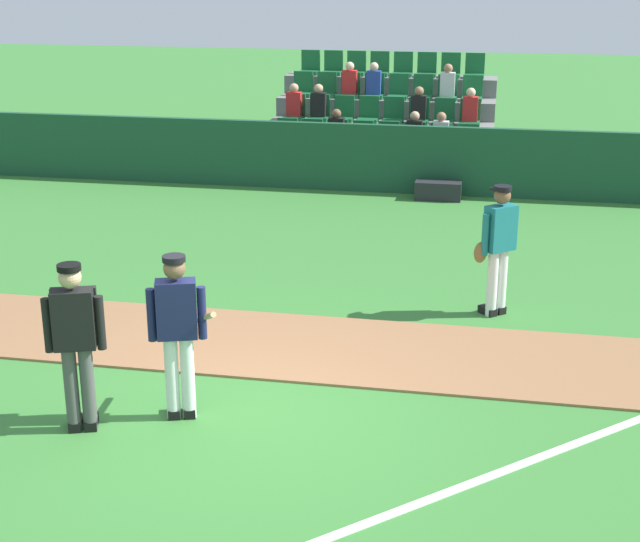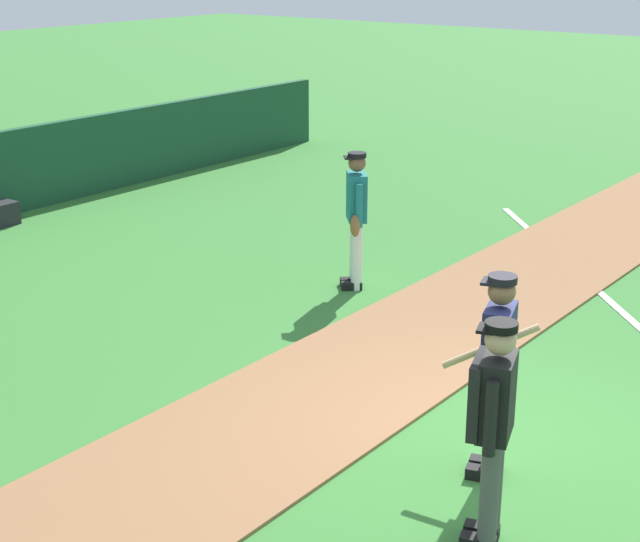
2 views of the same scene
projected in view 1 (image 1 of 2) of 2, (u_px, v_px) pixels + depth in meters
ground_plane at (233, 412)px, 9.83m from camera, size 80.00×80.00×0.00m
infield_dirt_path at (274, 344)px, 11.51m from camera, size 28.00×2.02×0.03m
foul_line_chalk at (525, 463)px, 8.83m from camera, size 8.74×8.37×0.01m
dugout_fence at (368, 158)px, 18.88m from camera, size 20.00×0.16×1.37m
stadium_bleachers at (383, 135)px, 20.99m from camera, size 5.00×3.80×2.45m
batter_navy_jersey at (178, 331)px, 9.41m from camera, size 0.74×0.68×1.76m
umpire_home_plate at (76, 338)px, 9.16m from camera, size 0.56×0.40×1.76m
runner_teal_jersey at (498, 246)px, 12.20m from camera, size 0.58×0.49×1.76m
equipment_bag at (438, 191)px, 18.36m from camera, size 0.90×0.36×0.36m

